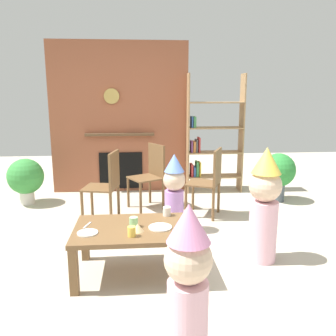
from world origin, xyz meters
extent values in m
plane|color=#BCB29E|center=(0.00, 0.00, 0.00)|extent=(12.00, 12.00, 0.00)
cube|color=#935138|center=(-0.45, 2.60, 1.20)|extent=(2.20, 0.18, 2.40)
cube|color=black|center=(-0.45, 2.50, 0.35)|extent=(0.70, 0.02, 0.60)
cube|color=brown|center=(-0.45, 2.46, 0.95)|extent=(1.10, 0.10, 0.04)
cylinder|color=tan|center=(-0.57, 2.48, 1.55)|extent=(0.24, 0.04, 0.24)
cube|color=#9E7A51|center=(0.63, 2.40, 0.95)|extent=(0.02, 0.28, 1.90)
cube|color=#9E7A51|center=(1.51, 2.40, 0.95)|extent=(0.02, 0.28, 1.90)
cube|color=#9E7A51|center=(1.07, 2.40, 0.25)|extent=(0.86, 0.28, 0.02)
cube|color=#9E7A51|center=(1.07, 2.40, 0.65)|extent=(0.86, 0.28, 0.02)
cube|color=#9E7A51|center=(1.07, 2.40, 1.05)|extent=(0.86, 0.28, 0.02)
cube|color=#9E7A51|center=(1.07, 2.40, 1.45)|extent=(0.86, 0.28, 0.02)
cube|color=#B23333|center=(0.70, 2.40, 0.36)|extent=(0.04, 0.20, 0.20)
cube|color=#3359A5|center=(0.74, 2.40, 0.34)|extent=(0.03, 0.20, 0.16)
cube|color=#3F8C4C|center=(0.79, 2.40, 0.38)|extent=(0.04, 0.20, 0.24)
cube|color=gold|center=(0.83, 2.40, 0.38)|extent=(0.02, 0.20, 0.23)
cube|color=#8C4C99|center=(0.69, 2.40, 0.75)|extent=(0.02, 0.20, 0.18)
cube|color=#D87F3F|center=(0.74, 2.40, 0.75)|extent=(0.04, 0.20, 0.18)
cube|color=#4C4C51|center=(0.77, 2.40, 0.76)|extent=(0.03, 0.20, 0.20)
cube|color=#B23333|center=(0.81, 2.40, 0.78)|extent=(0.03, 0.20, 0.24)
cube|color=#3359A5|center=(0.69, 2.40, 1.15)|extent=(0.02, 0.20, 0.17)
cube|color=#3F8C4C|center=(0.73, 2.40, 1.15)|extent=(0.04, 0.20, 0.17)
cube|color=brown|center=(-0.21, -0.26, 0.42)|extent=(1.04, 0.71, 0.04)
cube|color=brown|center=(-0.69, -0.57, 0.20)|extent=(0.07, 0.07, 0.40)
cube|color=brown|center=(0.26, -0.57, 0.20)|extent=(0.07, 0.07, 0.40)
cube|color=brown|center=(-0.69, 0.05, 0.20)|extent=(0.07, 0.07, 0.40)
cube|color=brown|center=(0.26, 0.05, 0.20)|extent=(0.07, 0.07, 0.40)
cylinder|color=#8CD18C|center=(-0.21, -0.25, 0.49)|extent=(0.08, 0.08, 0.09)
cylinder|color=#F2CC4C|center=(-0.22, -0.46, 0.48)|extent=(0.07, 0.07, 0.09)
cylinder|color=silver|center=(0.11, 0.02, 0.48)|extent=(0.07, 0.07, 0.09)
cylinder|color=white|center=(-0.60, -0.37, 0.45)|extent=(0.17, 0.17, 0.01)
cylinder|color=white|center=(0.02, -0.30, 0.45)|extent=(0.21, 0.21, 0.01)
cone|color=#EAC68C|center=(-0.17, -0.36, 0.48)|extent=(0.10, 0.10, 0.07)
cube|color=silver|center=(-0.62, -0.18, 0.44)|extent=(0.06, 0.15, 0.01)
cylinder|color=#EAB2C6|center=(0.12, -1.39, 0.27)|extent=(0.24, 0.24, 0.54)
sphere|color=beige|center=(0.12, -1.39, 0.68)|extent=(0.28, 0.28, 0.28)
cone|color=pink|center=(0.12, -1.39, 0.90)|extent=(0.25, 0.25, 0.22)
cylinder|color=#EAB2C6|center=(1.03, -0.10, 0.30)|extent=(0.27, 0.27, 0.60)
sphere|color=beige|center=(1.03, -0.10, 0.75)|extent=(0.31, 0.31, 0.31)
cone|color=#F2D14C|center=(1.03, -0.10, 0.99)|extent=(0.28, 0.28, 0.25)
cylinder|color=#B27FCC|center=(0.25, 0.71, 0.25)|extent=(0.22, 0.22, 0.49)
sphere|color=beige|center=(0.25, 0.71, 0.62)|extent=(0.26, 0.26, 0.26)
cone|color=#668CE5|center=(0.25, 0.71, 0.82)|extent=(0.23, 0.23, 0.20)
cube|color=brown|center=(-0.64, 1.11, 0.44)|extent=(0.47, 0.47, 0.02)
cube|color=brown|center=(-0.46, 1.07, 0.68)|extent=(0.11, 0.40, 0.45)
cylinder|color=brown|center=(-0.78, 1.32, 0.21)|extent=(0.04, 0.04, 0.43)
cylinder|color=brown|center=(-0.86, 0.97, 0.21)|extent=(0.04, 0.04, 0.43)
cylinder|color=brown|center=(-0.43, 1.25, 0.21)|extent=(0.04, 0.04, 0.43)
cylinder|color=brown|center=(-0.50, 0.90, 0.21)|extent=(0.04, 0.04, 0.43)
cube|color=brown|center=(-0.07, 1.58, 0.44)|extent=(0.54, 0.54, 0.02)
cube|color=brown|center=(0.09, 1.67, 0.68)|extent=(0.22, 0.37, 0.45)
cylinder|color=brown|center=(-0.31, 1.65, 0.21)|extent=(0.04, 0.04, 0.43)
cylinder|color=brown|center=(-0.14, 1.33, 0.21)|extent=(0.04, 0.04, 0.43)
cylinder|color=brown|center=(0.00, 1.82, 0.21)|extent=(0.04, 0.04, 0.43)
cylinder|color=brown|center=(0.17, 1.51, 0.21)|extent=(0.04, 0.04, 0.43)
cube|color=brown|center=(0.68, 1.23, 0.44)|extent=(0.53, 0.53, 0.02)
cube|color=brown|center=(0.85, 1.15, 0.68)|extent=(0.19, 0.38, 0.45)
cylinder|color=brown|center=(0.59, 1.47, 0.21)|extent=(0.04, 0.04, 0.43)
cylinder|color=brown|center=(0.44, 1.14, 0.21)|extent=(0.04, 0.04, 0.43)
cylinder|color=brown|center=(0.92, 1.32, 0.21)|extent=(0.04, 0.04, 0.43)
cylinder|color=brown|center=(0.77, 0.99, 0.21)|extent=(0.04, 0.04, 0.43)
cylinder|color=#4C5660|center=(1.92, 1.77, 0.13)|extent=(0.22, 0.22, 0.26)
sphere|color=#2C8637|center=(1.92, 1.77, 0.48)|extent=(0.50, 0.50, 0.50)
cylinder|color=beige|center=(-1.80, 1.93, 0.10)|extent=(0.20, 0.20, 0.20)
sphere|color=#358A3B|center=(-1.80, 1.93, 0.42)|extent=(0.52, 0.52, 0.52)
camera|label=1|loc=(-0.15, -3.22, 1.61)|focal=37.85mm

